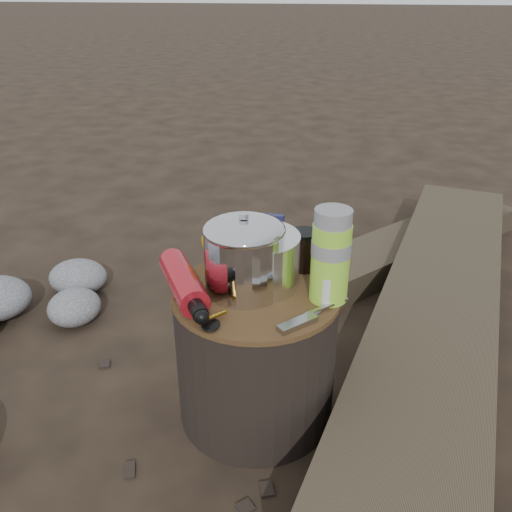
% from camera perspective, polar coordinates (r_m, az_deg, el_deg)
% --- Properties ---
extents(ground, '(60.00, 60.00, 0.00)m').
position_cam_1_polar(ground, '(1.56, -0.00, -15.87)').
color(ground, black).
rests_on(ground, ground).
extents(stump, '(0.41, 0.41, 0.38)m').
position_cam_1_polar(stump, '(1.44, -0.00, -10.31)').
color(stump, black).
rests_on(stump, ground).
extents(log_main, '(0.78, 2.12, 0.18)m').
position_cam_1_polar(log_main, '(1.87, 18.48, -6.01)').
color(log_main, '#3A3024').
rests_on(log_main, ground).
extents(log_small, '(1.05, 1.14, 0.11)m').
position_cam_1_polar(log_small, '(2.38, 15.46, 0.84)').
color(log_small, '#3A3024').
rests_on(log_small, ground).
extents(foil_windscreen, '(0.22, 0.22, 0.13)m').
position_cam_1_polar(foil_windscreen, '(1.34, 0.02, -0.39)').
color(foil_windscreen, silver).
rests_on(foil_windscreen, stump).
extents(camping_pot, '(0.19, 0.19, 0.19)m').
position_cam_1_polar(camping_pot, '(1.30, -1.26, 0.14)').
color(camping_pot, silver).
rests_on(camping_pot, stump).
extents(fuel_bottle, '(0.22, 0.29, 0.07)m').
position_cam_1_polar(fuel_bottle, '(1.31, -7.67, -2.74)').
color(fuel_bottle, '#A71721').
rests_on(fuel_bottle, stump).
extents(thermos, '(0.09, 0.09, 0.23)m').
position_cam_1_polar(thermos, '(1.26, 7.88, -0.02)').
color(thermos, '#93DA31').
rests_on(thermos, stump).
extents(travel_mug, '(0.07, 0.07, 0.11)m').
position_cam_1_polar(travel_mug, '(1.42, 5.10, 0.60)').
color(travel_mug, black).
rests_on(travel_mug, stump).
extents(stuff_sack, '(0.18, 0.14, 0.12)m').
position_cam_1_polar(stuff_sack, '(1.45, -2.34, 1.62)').
color(stuff_sack, '#D09901').
rests_on(stuff_sack, stump).
extents(food_pouch, '(0.10, 0.03, 0.13)m').
position_cam_1_polar(food_pouch, '(1.46, 0.83, 1.97)').
color(food_pouch, '#191C4F').
rests_on(food_pouch, stump).
extents(multitool, '(0.09, 0.09, 0.01)m').
position_cam_1_polar(multitool, '(1.21, 4.39, -7.11)').
color(multitool, '#9F9FA4').
rests_on(multitool, stump).
extents(pot_grabber, '(0.10, 0.12, 0.01)m').
position_cam_1_polar(pot_grabber, '(1.27, 7.02, -5.48)').
color(pot_grabber, '#9F9FA4').
rests_on(pot_grabber, stump).
extents(spork, '(0.15, 0.13, 0.01)m').
position_cam_1_polar(spork, '(1.26, -6.79, -5.71)').
color(spork, black).
rests_on(spork, stump).
extents(squeeze_bottle, '(0.04, 0.04, 0.09)m').
position_cam_1_polar(squeeze_bottle, '(1.27, 7.54, -3.23)').
color(squeeze_bottle, silver).
rests_on(squeeze_bottle, stump).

